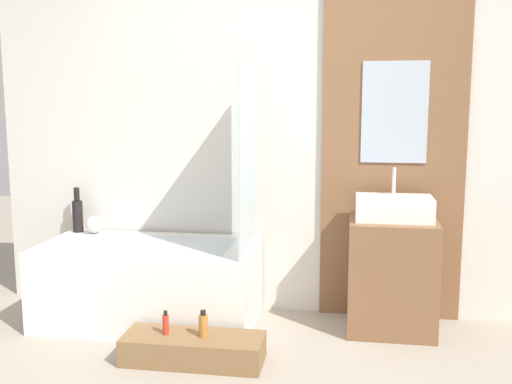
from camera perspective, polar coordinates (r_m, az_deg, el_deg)
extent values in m
cube|color=silver|center=(4.26, 2.51, 5.77)|extent=(4.20, 0.06, 2.60)
cube|color=brown|center=(4.19, 12.98, 5.50)|extent=(0.97, 0.03, 2.60)
cube|color=#ADBCCC|center=(4.17, 13.07, 7.40)|extent=(0.44, 0.01, 0.68)
cube|color=white|center=(4.22, -10.13, -8.55)|extent=(1.46, 0.75, 0.55)
cube|color=silver|center=(4.15, -10.23, -4.96)|extent=(1.14, 0.53, 0.01)
cube|color=silver|center=(3.82, -0.80, 3.18)|extent=(0.01, 0.60, 1.20)
cube|color=olive|center=(3.64, -5.99, -14.62)|extent=(0.82, 0.31, 0.16)
cube|color=brown|center=(4.09, 12.78, -7.75)|extent=(0.57, 0.48, 0.75)
cube|color=white|center=(3.99, 13.00, -1.51)|extent=(0.49, 0.30, 0.16)
cylinder|color=silver|center=(4.04, 13.00, 1.03)|extent=(0.02, 0.02, 0.18)
cylinder|color=black|center=(4.63, -16.62, -2.24)|extent=(0.08, 0.08, 0.23)
cylinder|color=black|center=(4.60, -16.71, -0.21)|extent=(0.04, 0.04, 0.10)
sphere|color=silver|center=(4.56, -15.15, -3.01)|extent=(0.13, 0.13, 0.13)
cylinder|color=red|center=(3.64, -8.59, -12.38)|extent=(0.04, 0.04, 0.12)
cylinder|color=black|center=(3.61, -8.62, -11.33)|extent=(0.02, 0.02, 0.03)
cylinder|color=#B2752D|center=(3.57, -5.04, -12.58)|extent=(0.05, 0.05, 0.13)
cylinder|color=black|center=(3.55, -5.06, -11.39)|extent=(0.03, 0.03, 0.03)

